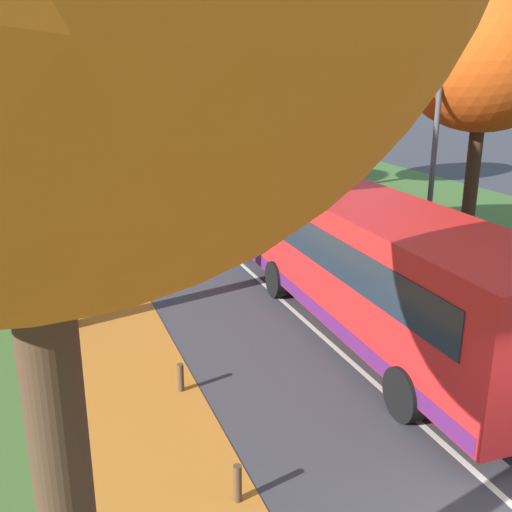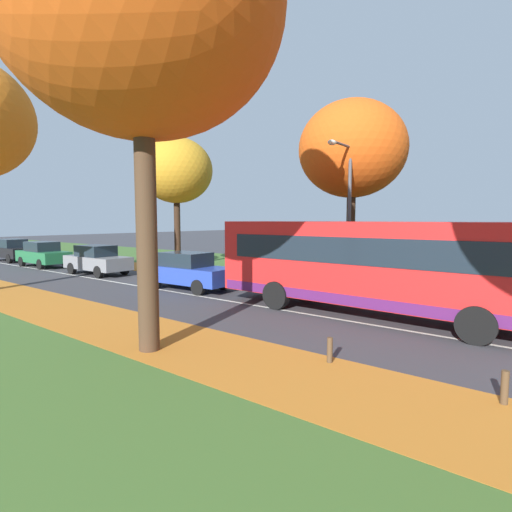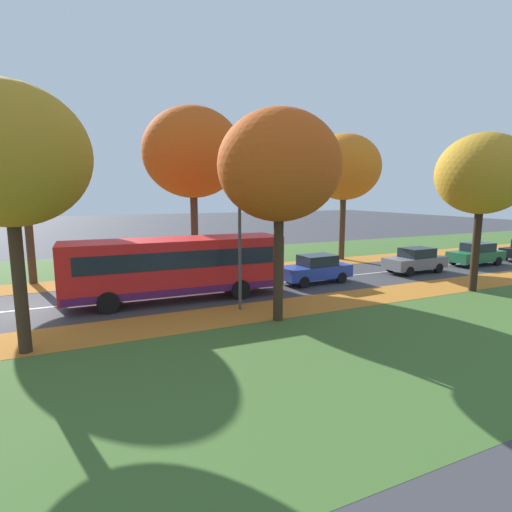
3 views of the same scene
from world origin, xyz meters
The scene contains 19 objects.
ground_plane centered at (0.00, 0.00, 0.00)m, with size 160.00×160.00×0.00m, color #38383D.
grass_verge_left centered at (-9.20, 20.00, 0.00)m, with size 12.00×90.00×0.01m, color #3D6028.
leaf_litter_left centered at (-4.60, 14.00, 0.01)m, with size 2.80×60.00×0.00m, color #B26B23.
leaf_litter_right centered at (4.60, 14.00, 0.01)m, with size 2.80×60.00×0.00m, color #B26B23.
road_centre_line centered at (0.00, 20.00, 0.00)m, with size 0.12×80.00×0.01m, color silver.
tree_left_nearest centered at (-5.74, -0.02, 6.80)m, with size 5.50×5.50×9.30m.
tree_left_near centered at (-5.37, 9.46, 7.66)m, with size 6.34×6.34×10.54m.
tree_left_mid centered at (-5.37, 21.26, 7.06)m, with size 5.51×5.51×9.57m.
tree_right_nearest centered at (5.55, 0.59, 6.26)m, with size 4.86×4.86×8.47m.
tree_right_near centered at (6.01, 9.64, 6.16)m, with size 4.80×4.80×8.35m.
tree_right_mid centered at (5.95, 21.37, 6.08)m, with size 4.54×4.54×8.16m.
bollard_nearest centered at (-3.51, -0.63, 0.32)m, with size 0.12×0.12×0.64m, color #4C3823.
bollard_second centered at (-3.52, 2.55, 0.29)m, with size 0.12×0.12×0.58m, color #4C3823.
bollard_third centered at (-3.54, 5.73, 0.28)m, with size 0.12×0.12×0.55m, color #4C3823.
streetlamp_right centered at (3.67, 8.80, 3.74)m, with size 1.89×0.28×6.00m.
bus centered at (1.08, 6.66, 1.70)m, with size 2.87×10.47×2.98m.
car_blue_lead centered at (0.81, 14.84, 0.81)m, with size 1.94×4.28×1.62m.
car_grey_following centered at (1.00, 22.40, 0.81)m, with size 1.87×4.24×1.62m.
car_green_third_in_line centered at (0.82, 28.48, 0.81)m, with size 1.79×4.20×1.62m.
Camera 3 is at (19.94, 2.26, 5.15)m, focal length 28.00 mm.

